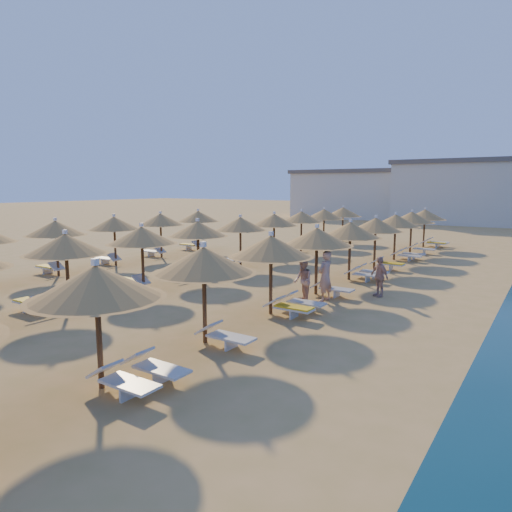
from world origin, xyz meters
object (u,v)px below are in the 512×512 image
Objects in this scene: parasol_row_west at (198,230)px; beachgoer_c at (379,276)px; beachgoer_a at (325,276)px; parasol_row_east at (317,238)px; beachgoer_b at (303,280)px.

parasol_row_west is 8.59m from beachgoer_c.
parasol_row_west is 7.11m from beachgoer_a.
parasol_row_east is 1.00× the size of parasol_row_west.
beachgoer_b is 1.02× the size of beachgoer_c.
beachgoer_c is (2.10, 2.40, -0.02)m from beachgoer_b.
beachgoer_b is at bearing -35.68° from beachgoer_a.
parasol_row_east and parasol_row_west have the same top height.
parasol_row_east is at bearing -124.27° from beachgoer_c.
beachgoer_a is at bearing 87.19° from beachgoer_b.
parasol_row_west reaches higher than beachgoer_b.
beachgoer_c is (8.40, 1.02, -1.47)m from parasol_row_west.
beachgoer_c is 0.83× the size of beachgoer_a.
beachgoer_c is at bearing 155.07° from beachgoer_a.
beachgoer_a is at bearing -6.73° from parasol_row_west.
beachgoer_b is at bearing -12.36° from parasol_row_west.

